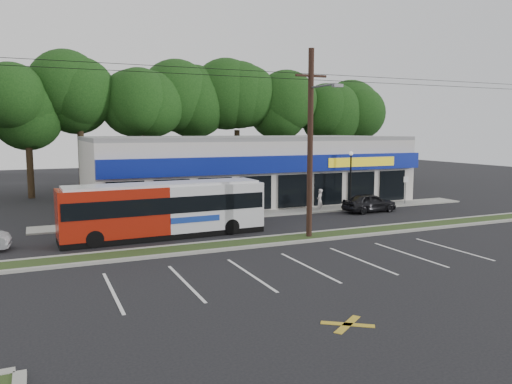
{
  "coord_description": "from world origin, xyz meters",
  "views": [
    {
      "loc": [
        -10.31,
        -21.99,
        5.77
      ],
      "look_at": [
        1.64,
        5.0,
        2.13
      ],
      "focal_mm": 35.0,
      "sensor_mm": 36.0,
      "label": 1
    }
  ],
  "objects": [
    {
      "name": "ground",
      "position": [
        0.0,
        0.0,
        0.0
      ],
      "size": [
        120.0,
        120.0,
        0.0
      ],
      "primitive_type": "plane",
      "color": "black",
      "rests_on": "ground"
    },
    {
      "name": "grass_strip",
      "position": [
        0.0,
        1.0,
        0.06
      ],
      "size": [
        40.0,
        1.6,
        0.12
      ],
      "primitive_type": "cube",
      "color": "#263415",
      "rests_on": "ground"
    },
    {
      "name": "curb_south",
      "position": [
        0.0,
        0.15,
        0.07
      ],
      "size": [
        40.0,
        0.25,
        0.14
      ],
      "primitive_type": "cube",
      "color": "#9E9E93",
      "rests_on": "ground"
    },
    {
      "name": "curb_north",
      "position": [
        0.0,
        1.85,
        0.07
      ],
      "size": [
        40.0,
        0.25,
        0.14
      ],
      "primitive_type": "cube",
      "color": "#9E9E93",
      "rests_on": "ground"
    },
    {
      "name": "sidewalk",
      "position": [
        5.0,
        9.0,
        0.05
      ],
      "size": [
        32.0,
        2.2,
        0.1
      ],
      "primitive_type": "cube",
      "color": "#9E9E93",
      "rests_on": "ground"
    },
    {
      "name": "strip_mall",
      "position": [
        5.5,
        15.91,
        2.65
      ],
      "size": [
        25.0,
        12.55,
        5.3
      ],
      "color": "silver",
      "rests_on": "ground"
    },
    {
      "name": "utility_pole",
      "position": [
        2.83,
        0.93,
        5.41
      ],
      "size": [
        50.0,
        2.77,
        10.0
      ],
      "color": "black",
      "rests_on": "ground"
    },
    {
      "name": "lamp_post",
      "position": [
        11.0,
        8.8,
        2.67
      ],
      "size": [
        0.3,
        0.3,
        4.25
      ],
      "color": "black",
      "rests_on": "ground"
    },
    {
      "name": "sign_post",
      "position": [
        16.0,
        8.57,
        1.56
      ],
      "size": [
        0.45,
        0.1,
        2.23
      ],
      "color": "#59595E",
      "rests_on": "ground"
    },
    {
      "name": "tree_line",
      "position": [
        4.0,
        26.0,
        8.42
      ],
      "size": [
        46.76,
        6.76,
        11.83
      ],
      "color": "black",
      "rests_on": "ground"
    },
    {
      "name": "metrobus",
      "position": [
        -4.01,
        4.5,
        1.57
      ],
      "size": [
        11.1,
        2.73,
        2.97
      ],
      "rotation": [
        0.0,
        0.0,
        0.04
      ],
      "color": "#9D1B0C",
      "rests_on": "ground"
    },
    {
      "name": "car_dark",
      "position": [
        11.28,
        6.84,
        0.68
      ],
      "size": [
        4.09,
        1.81,
        1.37
      ],
      "primitive_type": "imported",
      "rotation": [
        0.0,
        0.0,
        1.62
      ],
      "color": "black",
      "rests_on": "ground"
    },
    {
      "name": "pedestrian_a",
      "position": [
        8.19,
        8.5,
        0.81
      ],
      "size": [
        0.71,
        0.68,
        1.62
      ],
      "primitive_type": "imported",
      "rotation": [
        0.0,
        0.0,
        3.82
      ],
      "color": "beige",
      "rests_on": "ground"
    },
    {
      "name": "pedestrian_b",
      "position": [
        2.34,
        6.27,
        0.85
      ],
      "size": [
        0.99,
        0.88,
        1.69
      ],
      "primitive_type": "imported",
      "rotation": [
        0.0,
        0.0,
        2.79
      ],
      "color": "beige",
      "rests_on": "ground"
    }
  ]
}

